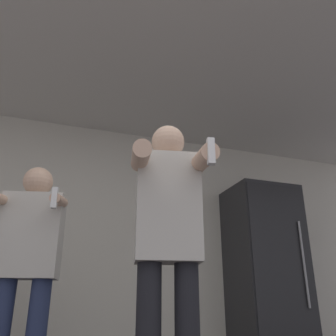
{
  "coord_description": "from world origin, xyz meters",
  "views": [
    {
      "loc": [
        -0.55,
        -1.27,
        0.57
      ],
      "look_at": [
        0.11,
        0.69,
        1.38
      ],
      "focal_mm": 40.0,
      "sensor_mm": 36.0,
      "label": 1
    }
  ],
  "objects": [
    {
      "name": "wall_back",
      "position": [
        0.0,
        2.67,
        1.27
      ],
      "size": [
        7.0,
        0.06,
        2.55
      ],
      "color": "beige",
      "rests_on": "ground_plane"
    },
    {
      "name": "refrigerator",
      "position": [
        1.78,
        2.32,
        0.96
      ],
      "size": [
        0.72,
        0.67,
        1.92
      ],
      "color": "#262628",
      "rests_on": "ground_plane"
    },
    {
      "name": "person_woman_foreground",
      "position": [
        0.11,
        0.68,
        0.96
      ],
      "size": [
        0.51,
        0.56,
        1.65
      ],
      "color": "black",
      "rests_on": "ground_plane"
    },
    {
      "name": "ceiling_slab",
      "position": [
        0.0,
        1.32,
        2.57
      ],
      "size": [
        7.0,
        3.16,
        0.05
      ],
      "color": "silver",
      "rests_on": "wall_back"
    },
    {
      "name": "person_man_side",
      "position": [
        -0.62,
        1.53,
        0.93
      ],
      "size": [
        0.53,
        0.51,
        1.6
      ],
      "color": "navy",
      "rests_on": "ground_plane"
    }
  ]
}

